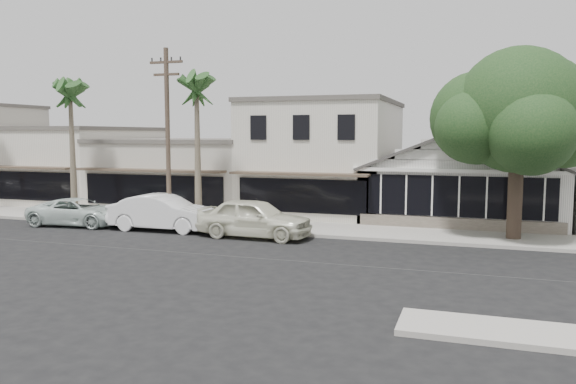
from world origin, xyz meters
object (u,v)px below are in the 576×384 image
(car_1, at_px, (163,213))
(car_2, at_px, (78,212))
(utility_pole, at_px, (168,133))
(shade_tree, at_px, (516,114))
(car_0, at_px, (254,218))

(car_1, xyz_separation_m, car_2, (-5.00, -0.07, -0.18))
(car_2, bearing_deg, utility_pole, -85.27)
(car_1, bearing_deg, utility_pole, 6.87)
(utility_pole, relative_size, car_2, 1.76)
(utility_pole, height_order, shade_tree, utility_pole)
(car_0, relative_size, car_2, 1.05)
(car_0, height_order, shade_tree, shade_tree)
(car_2, bearing_deg, car_1, -94.64)
(utility_pole, bearing_deg, shade_tree, 6.36)
(utility_pole, relative_size, car_1, 1.67)
(car_2, relative_size, shade_tree, 0.60)
(car_1, distance_m, car_2, 5.00)
(utility_pole, relative_size, shade_tree, 1.06)
(utility_pole, bearing_deg, car_2, -169.79)
(utility_pole, xyz_separation_m, car_1, (0.12, -0.81, -3.90))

